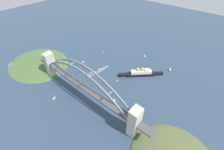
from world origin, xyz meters
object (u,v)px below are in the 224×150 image
small_boat_1 (83,61)px  small_boat_7 (114,99)px  small_boat_2 (170,69)px  small_boat_3 (117,80)px  small_boat_4 (144,55)px  naval_cruiser (98,72)px  ocean_liner (141,73)px  small_boat_5 (139,52)px  seaplane_taxiing_near_bridge (54,99)px  small_boat_6 (103,53)px  small_boat_0 (72,66)px  harbor_arch_bridge (84,87)px

small_boat_1 → small_boat_7: bearing=-18.3°
small_boat_2 → small_boat_3: size_ratio=1.58×
small_boat_4 → small_boat_7: 177.13m
naval_cruiser → small_boat_4: size_ratio=7.14×
ocean_liner → small_boat_5: 98.19m
seaplane_taxiing_near_bridge → naval_cruiser: bearing=86.0°
small_boat_6 → small_boat_7: size_ratio=1.04×
small_boat_5 → small_boat_7: (58.71, -179.35, 4.06)m
small_boat_0 → small_boat_1: (8.07, 29.32, 0.44)m
seaplane_taxiing_near_bridge → small_boat_1: size_ratio=1.07×
harbor_arch_bridge → naval_cruiser: size_ratio=4.35×
naval_cruiser → small_boat_7: (84.54, -42.40, 1.98)m
harbor_arch_bridge → small_boat_4: (10.79, 203.15, -27.49)m
small_boat_4 → small_boat_7: bearing=-78.1°
harbor_arch_bridge → small_boat_4: 205.29m
small_boat_2 → small_boat_3: (-73.73, -112.51, -2.09)m
small_boat_3 → small_boat_5: 134.80m
seaplane_taxiing_near_bridge → small_boat_5: bearing=82.3°
naval_cruiser → small_boat_7: bearing=-26.6°
small_boat_1 → small_boat_5: small_boat_1 is taller
small_boat_0 → small_boat_3: small_boat_0 is taller
seaplane_taxiing_near_bridge → small_boat_6: bearing=102.2°
small_boat_2 → small_boat_4: small_boat_2 is taller
small_boat_6 → small_boat_3: bearing=-33.1°
seaplane_taxiing_near_bridge → small_boat_3: bearing=62.9°
seaplane_taxiing_near_bridge → small_boat_7: small_boat_7 is taller
ocean_liner → seaplane_taxiing_near_bridge: size_ratio=9.21×
small_boat_2 → small_boat_6: small_boat_2 is taller
seaplane_taxiing_near_bridge → small_boat_2: size_ratio=0.74×
harbor_arch_bridge → small_boat_7: size_ratio=26.77×
small_boat_0 → small_boat_5: bearing=60.6°
small_boat_0 → small_boat_6: (17.36, 95.75, -2.57)m
small_boat_4 → small_boat_3: bearing=-87.7°
seaplane_taxiing_near_bridge → small_boat_5: (33.81, 251.50, -1.29)m
naval_cruiser → small_boat_7: 94.60m
harbor_arch_bridge → small_boat_7: bearing=32.2°
ocean_liner → small_boat_1: bearing=-159.4°
harbor_arch_bridge → small_boat_7: harbor_arch_bridge is taller
small_boat_0 → small_boat_1: 30.41m
harbor_arch_bridge → small_boat_1: bearing=141.0°
small_boat_5 → small_boat_7: small_boat_7 is taller
small_boat_0 → small_boat_1: small_boat_1 is taller
ocean_liner → small_boat_6: (-130.43, 13.98, -5.40)m
harbor_arch_bridge → small_boat_0: size_ratio=37.24×
harbor_arch_bridge → seaplane_taxiing_near_bridge: bearing=-136.9°
naval_cruiser → seaplane_taxiing_near_bridge: naval_cruiser is taller
small_boat_1 → small_boat_5: (83.18, 132.55, -2.93)m
small_boat_5 → small_boat_2: bearing=-10.9°
small_boat_3 → seaplane_taxiing_near_bridge: bearing=-117.1°
small_boat_0 → small_boat_7: small_boat_7 is taller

